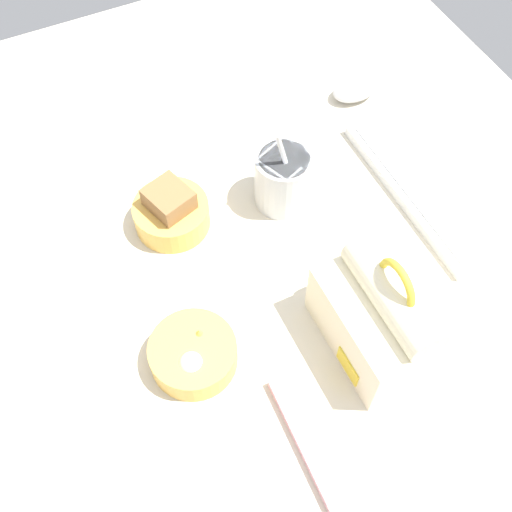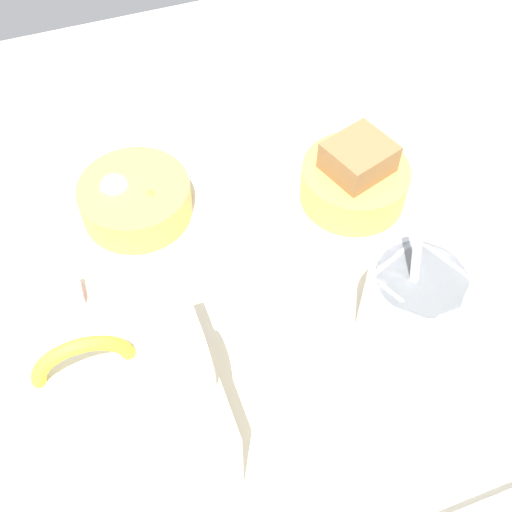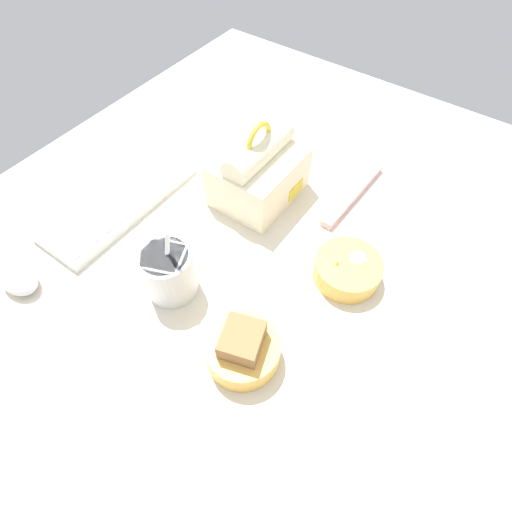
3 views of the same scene
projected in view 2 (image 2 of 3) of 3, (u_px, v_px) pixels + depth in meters
desk_surface at (262, 337)px, 61.36cm from camera, size 140.00×110.00×2.00cm
lunch_bag at (107, 413)px, 49.32cm from camera, size 17.37×14.13×17.24cm
soup_cup at (412, 307)px, 56.36cm from camera, size 8.86×8.86×15.85cm
bento_bowl_sandwich at (355, 179)px, 68.40cm from camera, size 11.52×11.52×7.72cm
bento_bowl_snacks at (136, 199)px, 67.62cm from camera, size 11.75×11.75×5.18cm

